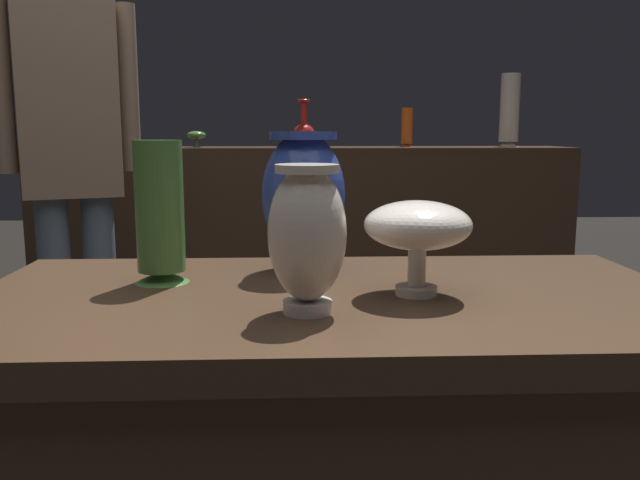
{
  "coord_description": "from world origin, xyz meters",
  "views": [
    {
      "loc": [
        -0.07,
        -1.08,
        1.07
      ],
      "look_at": [
        -0.02,
        -0.06,
        0.9
      ],
      "focal_mm": 37.17,
      "sensor_mm": 36.0,
      "label": 1
    }
  ],
  "objects": [
    {
      "name": "vase_centerpiece",
      "position": [
        -0.04,
        -0.12,
        0.92
      ],
      "size": [
        0.12,
        0.12,
        0.22
      ],
      "color": "silver",
      "rests_on": "display_plinth"
    },
    {
      "name": "shelf_vase_center",
      "position": [
        0.0,
        2.2,
        1.06
      ],
      "size": [
        0.11,
        0.11,
        0.23
      ],
      "color": "red",
      "rests_on": "back_display_shelf"
    },
    {
      "name": "shelf_vase_left",
      "position": [
        -0.52,
        2.18,
        1.05
      ],
      "size": [
        0.09,
        0.09,
        0.08
      ],
      "color": "#477A38",
      "rests_on": "back_display_shelf"
    },
    {
      "name": "vase_right_accent",
      "position": [
        -0.3,
        0.1,
        0.92
      ],
      "size": [
        0.1,
        0.1,
        0.25
      ],
      "color": "#477A38",
      "rests_on": "display_plinth"
    },
    {
      "name": "vase_tall_behind",
      "position": [
        0.14,
        -0.02,
        0.91
      ],
      "size": [
        0.18,
        0.18,
        0.16
      ],
      "color": "silver",
      "rests_on": "display_plinth"
    },
    {
      "name": "shelf_vase_right",
      "position": [
        0.52,
        2.28,
        1.08
      ],
      "size": [
        0.07,
        0.07,
        0.19
      ],
      "color": "#E55B1E",
      "rests_on": "back_display_shelf"
    },
    {
      "name": "vase_left_accent",
      "position": [
        -0.04,
        0.18,
        0.95
      ],
      "size": [
        0.16,
        0.16,
        0.27
      ],
      "color": "#2D429E",
      "rests_on": "display_plinth"
    },
    {
      "name": "shelf_vase_far_right",
      "position": [
        1.04,
        2.27,
        1.17
      ],
      "size": [
        0.11,
        0.11,
        0.36
      ],
      "color": "silver",
      "rests_on": "back_display_shelf"
    },
    {
      "name": "visitor_near_left",
      "position": [
        -0.82,
        1.24,
        1.01
      ],
      "size": [
        0.44,
        0.28,
        1.71
      ],
      "rotation": [
        0.0,
        0.0,
        3.5
      ],
      "color": "slate",
      "rests_on": "ground_plane"
    },
    {
      "name": "back_display_shelf",
      "position": [
        0.0,
        2.2,
        0.49
      ],
      "size": [
        2.6,
        0.4,
        0.99
      ],
      "color": "#382619",
      "rests_on": "ground_plane"
    },
    {
      "name": "shelf_vase_far_left",
      "position": [
        -1.04,
        2.23,
        1.06
      ],
      "size": [
        0.12,
        0.12,
        0.09
      ],
      "color": "#E55B1E",
      "rests_on": "back_display_shelf"
    }
  ]
}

